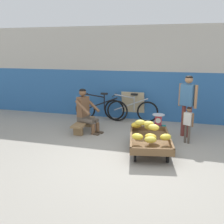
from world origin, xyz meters
The scene contains 14 objects.
ground_plane centered at (0.00, 0.00, 0.00)m, with size 80.00×80.00×0.00m, color gray.
back_wall centered at (0.00, 3.24, 1.41)m, with size 16.00×0.30×2.82m.
banana_cart centered at (0.29, 0.53, 0.24)m, with size 1.10×1.57×0.36m.
banana_pile centered at (0.24, 0.57, 0.47)m, with size 1.01×1.15×0.26m.
low_bench centered at (-1.62, 1.53, 0.20)m, with size 0.32×1.11×0.27m.
vendor_seated centered at (-1.53, 1.50, 0.57)m, with size 0.73×0.60×1.14m.
plastic_crate centered at (0.36, 1.51, 0.15)m, with size 0.36×0.28×0.30m.
weighing_scale centered at (0.36, 1.51, 0.45)m, with size 0.30×0.30×0.29m.
bicycle_near_left centered at (-1.50, 2.69, 0.35)m, with size 1.66×0.48×0.86m.
bicycle_far_left centered at (-0.60, 2.81, 0.35)m, with size 1.66×0.48×0.86m.
sign_board centered at (-0.57, 3.04, 0.44)m, with size 0.70×0.24×0.88m.
customer_adult centered at (1.02, 1.79, 0.95)m, with size 0.44×0.33×1.53m.
customer_child centered at (1.06, 1.31, 0.53)m, with size 0.25×0.18×0.86m.
shopping_bag centered at (0.27, 1.11, 0.12)m, with size 0.18×0.12×0.24m, color #3370B7.
Camera 1 is at (0.92, -4.70, 2.16)m, focal length 41.70 mm.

